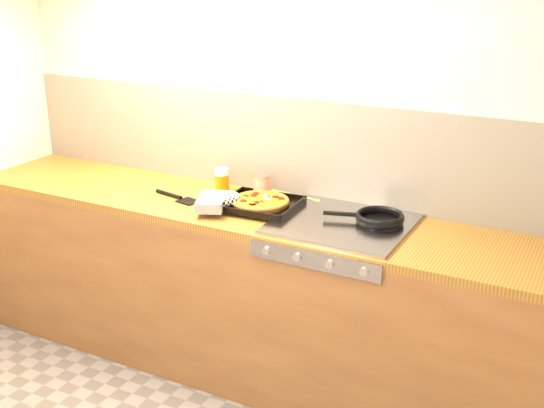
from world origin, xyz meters
The scene contains 9 objects.
room_shell centered at (0.00, 1.39, 1.15)m, with size 3.20×3.20×3.20m.
counter_run centered at (0.00, 1.10, 0.45)m, with size 3.20×0.62×0.90m.
stovetop centered at (0.45, 1.10, 0.91)m, with size 0.60×0.56×0.02m, color #A09FA5.
pizza_on_tray centered at (-0.03, 1.08, 0.94)m, with size 0.48×0.43×0.06m.
frying_pan centered at (0.60, 1.17, 0.94)m, with size 0.39×0.28×0.04m.
tomato_can centered at (-0.06, 1.26, 0.96)m, with size 0.10×0.10×0.12m.
juice_glass centered at (-0.28, 1.25, 0.96)m, with size 0.09×0.09×0.13m.
wooden_spoon centered at (0.13, 1.33, 0.91)m, with size 0.30×0.08×0.02m.
black_spatula centered at (-0.43, 1.05, 0.91)m, with size 0.29×0.11×0.02m.
Camera 1 is at (1.51, -1.59, 2.04)m, focal length 45.00 mm.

